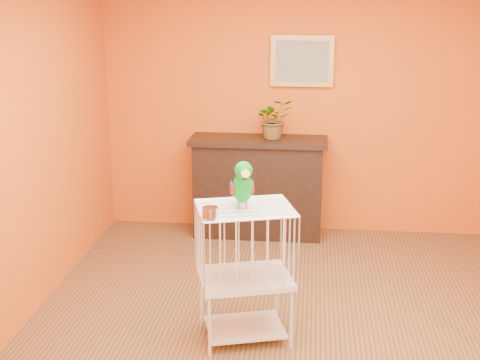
# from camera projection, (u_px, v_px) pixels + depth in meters

# --- Properties ---
(ground) EXTENTS (4.50, 4.50, 0.00)m
(ground) POSITION_uv_depth(u_px,v_px,m) (290.00, 331.00, 4.92)
(ground) COLOR brown
(ground) RESTS_ON ground
(room_shell) EXTENTS (4.50, 4.50, 4.50)m
(room_shell) POSITION_uv_depth(u_px,v_px,m) (294.00, 120.00, 4.49)
(room_shell) COLOR #C85B12
(room_shell) RESTS_ON ground
(console_cabinet) EXTENTS (1.36, 0.49, 1.01)m
(console_cabinet) POSITION_uv_depth(u_px,v_px,m) (258.00, 187.00, 6.75)
(console_cabinet) COLOR black
(console_cabinet) RESTS_ON ground
(potted_plant) EXTENTS (0.47, 0.49, 0.31)m
(potted_plant) POSITION_uv_depth(u_px,v_px,m) (274.00, 123.00, 6.56)
(potted_plant) COLOR #26722D
(potted_plant) RESTS_ON console_cabinet
(framed_picture) EXTENTS (0.62, 0.04, 0.50)m
(framed_picture) POSITION_uv_depth(u_px,v_px,m) (302.00, 61.00, 6.56)
(framed_picture) COLOR #B78A41
(framed_picture) RESTS_ON room_shell
(birdcage) EXTENTS (0.75, 0.66, 0.99)m
(birdcage) POSITION_uv_depth(u_px,v_px,m) (245.00, 271.00, 4.71)
(birdcage) COLOR silver
(birdcage) RESTS_ON ground
(feed_cup) EXTENTS (0.11, 0.11, 0.07)m
(feed_cup) POSITION_uv_depth(u_px,v_px,m) (210.00, 213.00, 4.34)
(feed_cup) COLOR silver
(feed_cup) RESTS_ON birdcage
(parrot) EXTENTS (0.18, 0.31, 0.35)m
(parrot) POSITION_uv_depth(u_px,v_px,m) (243.00, 184.00, 4.49)
(parrot) COLOR #59544C
(parrot) RESTS_ON birdcage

